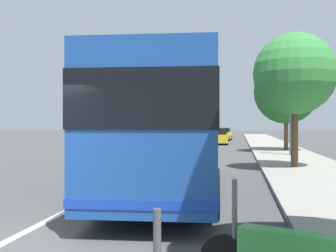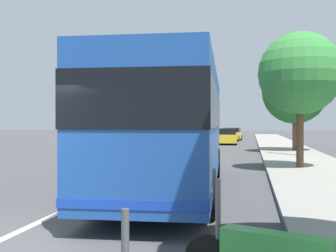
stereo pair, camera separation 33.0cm
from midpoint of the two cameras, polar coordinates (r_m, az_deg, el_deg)
name	(u,v)px [view 1 (the left image)]	position (r m, az deg, el deg)	size (l,w,h in m)	color
ground_plane	(0,245)	(7.27, -23.20, -14.70)	(220.00, 220.00, 0.00)	#424244
sidewalk_curb	(313,173)	(16.20, 18.68, -6.11)	(110.00, 3.60, 0.14)	gray
lane_divider_line	(144,171)	(16.46, -3.88, -6.22)	(110.00, 0.16, 0.01)	silver
coach_bus	(172,124)	(11.53, -0.33, 0.25)	(10.24, 3.08, 3.29)	#1E4C9E
car_behind_bus	(222,134)	(46.60, 7.22, -1.14)	(4.43, 2.14, 1.42)	gold
car_side_street	(186,135)	(44.78, 2.20, -1.22)	(4.60, 2.00, 1.37)	black
car_ahead_same_lane	(217,137)	(38.25, 6.49, -1.47)	(4.36, 2.07, 1.44)	gold
roadside_tree_mid_block	(295,74)	(17.58, 16.41, 6.82)	(3.31, 3.31, 5.54)	brown
roadside_tree_far_block	(286,92)	(28.56, 15.53, 4.51)	(4.21, 4.21, 6.08)	brown
utility_pole	(292,103)	(24.07, 16.26, 2.99)	(0.30, 0.30, 6.00)	slate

